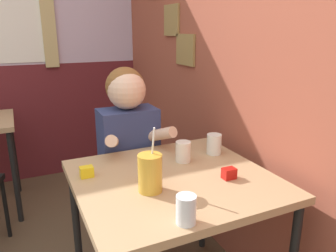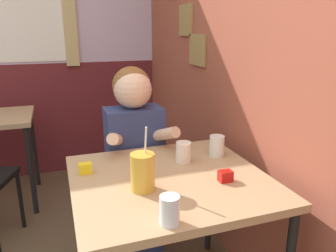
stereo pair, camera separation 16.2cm
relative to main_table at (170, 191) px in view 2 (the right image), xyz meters
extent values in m
cube|color=#9E4C38|center=(0.55, 0.87, 0.67)|extent=(0.06, 4.29, 2.70)
cube|color=olive|center=(0.51, 0.85, 0.59)|extent=(0.02, 0.26, 0.22)
cube|color=olive|center=(0.51, 1.08, 0.79)|extent=(0.02, 0.24, 0.23)
cube|color=maroon|center=(-0.61, 2.04, -0.13)|extent=(5.24, 0.06, 1.10)
cube|color=white|center=(-0.73, 2.00, 0.87)|extent=(0.80, 0.01, 0.86)
cube|color=tan|center=(-0.28, 1.99, 0.87)|extent=(0.12, 0.02, 0.96)
cube|color=tan|center=(0.00, 0.00, 0.06)|extent=(0.89, 0.84, 0.04)
cylinder|color=black|center=(-0.40, 0.38, -0.32)|extent=(0.04, 0.04, 0.72)
cylinder|color=black|center=(0.40, 0.38, -0.32)|extent=(0.04, 0.04, 0.72)
cylinder|color=black|center=(-0.70, 1.23, -0.32)|extent=(0.04, 0.04, 0.72)
cylinder|color=black|center=(-0.70, 1.75, -0.32)|extent=(0.04, 0.04, 0.72)
cylinder|color=black|center=(-0.78, 1.05, -0.46)|extent=(0.03, 0.03, 0.44)
cube|color=navy|center=(-0.04, 0.54, -0.44)|extent=(0.31, 0.20, 0.48)
cube|color=navy|center=(-0.04, 0.54, 0.04)|extent=(0.34, 0.20, 0.48)
sphere|color=brown|center=(-0.04, 0.57, 0.41)|extent=(0.23, 0.23, 0.23)
sphere|color=beige|center=(-0.04, 0.54, 0.39)|extent=(0.22, 0.22, 0.22)
cylinder|color=beige|center=(-0.17, 0.40, 0.15)|extent=(0.14, 0.27, 0.15)
cylinder|color=beige|center=(0.10, 0.40, 0.15)|extent=(0.14, 0.27, 0.15)
cylinder|color=gold|center=(-0.15, -0.08, 0.15)|extent=(0.10, 0.10, 0.16)
cylinder|color=white|center=(-0.13, -0.08, 0.29)|extent=(0.01, 0.04, 0.14)
cylinder|color=silver|center=(-0.13, -0.36, 0.13)|extent=(0.07, 0.07, 0.11)
cylinder|color=silver|center=(0.33, 0.17, 0.13)|extent=(0.08, 0.08, 0.11)
cylinder|color=silver|center=(0.13, 0.15, 0.13)|extent=(0.08, 0.08, 0.11)
cube|color=#B7140F|center=(0.22, -0.12, 0.10)|extent=(0.06, 0.04, 0.05)
cube|color=yellow|center=(-0.36, 0.17, 0.10)|extent=(0.06, 0.04, 0.05)
camera|label=1|loc=(-0.61, -1.24, 0.73)|focal=35.00mm
camera|label=2|loc=(-0.46, -1.30, 0.73)|focal=35.00mm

